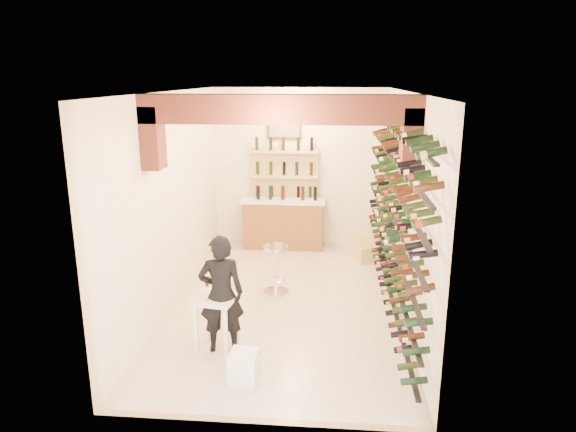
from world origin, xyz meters
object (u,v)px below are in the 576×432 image
object	(u,v)px
back_counter	(283,222)
tasting_table	(216,306)
crate_lower	(368,253)
white_stool	(244,368)
wine_rack	(390,207)
chrome_barstool	(276,266)
person	(221,294)

from	to	relation	value
back_counter	tasting_table	world-z (taller)	back_counter
crate_lower	white_stool	bearing A→B (deg)	-111.62
back_counter	crate_lower	xyz separation A→B (m)	(1.70, -0.68, -0.39)
wine_rack	chrome_barstool	distance (m)	2.06
back_counter	person	size ratio (longest dim) A/B	1.10
person	back_counter	bearing A→B (deg)	-105.49
white_stool	chrome_barstool	xyz separation A→B (m)	(0.09, 2.58, 0.27)
back_counter	tasting_table	size ratio (longest dim) A/B	1.96
white_stool	person	bearing A→B (deg)	118.86
tasting_table	person	size ratio (longest dim) A/B	0.56
person	crate_lower	bearing A→B (deg)	-130.85
white_stool	chrome_barstool	distance (m)	2.60
person	tasting_table	bearing A→B (deg)	-33.96
person	white_stool	bearing A→B (deg)	108.57
back_counter	person	distance (m)	4.23
white_stool	chrome_barstool	size ratio (longest dim) A/B	0.48
tasting_table	chrome_barstool	distance (m)	1.92
tasting_table	person	distance (m)	0.20
back_counter	white_stool	size ratio (longest dim) A/B	4.38
tasting_table	crate_lower	distance (m)	4.13
tasting_table	wine_rack	bearing A→B (deg)	43.94
wine_rack	person	bearing A→B (deg)	-144.82
white_stool	person	size ratio (longest dim) A/B	0.25
wine_rack	white_stool	bearing A→B (deg)	-128.49
crate_lower	chrome_barstool	bearing A→B (deg)	-133.75
white_stool	tasting_table	bearing A→B (deg)	122.23
wine_rack	chrome_barstool	world-z (taller)	wine_rack
chrome_barstool	crate_lower	distance (m)	2.33
tasting_table	chrome_barstool	bearing A→B (deg)	83.08
white_stool	crate_lower	world-z (taller)	white_stool
wine_rack	white_stool	distance (m)	3.22
wine_rack	white_stool	size ratio (longest dim) A/B	14.68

